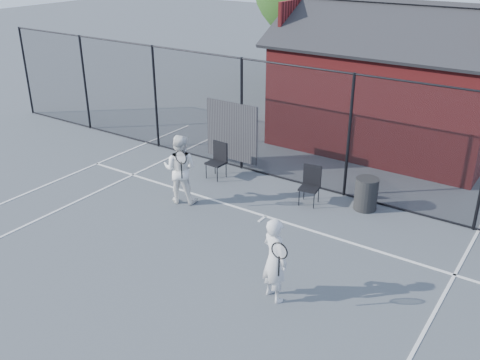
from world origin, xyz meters
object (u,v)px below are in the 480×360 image
Objects in this scene: chair_left at (216,161)px; clubhouse at (389,92)px; player_front at (275,260)px; chair_right at (309,187)px; waste_bin at (366,194)px; player_back at (180,169)px.

clubhouse is at bearing 63.50° from chair_left.
player_front is 1.68× the size of chair_left.
clubhouse reaches higher than chair_right.
chair_right is (2.69, 0.00, -0.01)m from chair_left.
player_front is 5.25m from chair_left.
chair_left is (-2.69, -4.90, -1.15)m from clubhouse.
waste_bin is at bearing -74.78° from clubhouse.
waste_bin is (1.20, -4.40, -1.22)m from clubhouse.
clubhouse reaches higher than chair_left.
chair_left is 3.92m from waste_bin.
chair_left is 1.03× the size of chair_right.
chair_left is (-0.11, 1.55, -0.37)m from player_back.
clubhouse is 3.93× the size of player_back.
chair_right is (-1.16, 3.56, -0.33)m from player_front.
player_back is (-3.74, 2.01, 0.05)m from player_front.
chair_right is at bearing 30.96° from player_back.
clubhouse reaches higher than player_front.
clubhouse is 7.25× the size of chair_right.
chair_left is at bearing -172.67° from waste_bin.
waste_bin is (0.03, 4.06, -0.39)m from player_front.
player_back reaches higher than chair_left.
clubhouse is 5.04m from chair_right.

